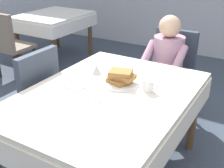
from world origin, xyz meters
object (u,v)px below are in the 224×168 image
object	(u,v)px
chair_diner	(171,69)
background_table_far	(54,21)
plate_breakfast	(121,84)
breakfast_stack	(121,77)
cup_coffee	(149,86)
background_chair_empty	(8,42)
knife_right_of_plate	(142,91)
fork_left_of_plate	(98,80)
diner_person	(166,61)
syrup_pitcher	(97,70)
dining_table_main	(108,104)
chair_left_side	(33,94)
spoon_near_edge	(91,100)

from	to	relation	value
chair_diner	background_table_far	bearing A→B (deg)	-18.78
chair_diner	plate_breakfast	size ratio (longest dim) A/B	3.32
breakfast_stack	cup_coffee	xyz separation A→B (m)	(0.23, -0.00, -0.02)
background_chair_empty	plate_breakfast	bearing A→B (deg)	-20.31
knife_right_of_plate	fork_left_of_plate	bearing A→B (deg)	87.36
diner_person	cup_coffee	world-z (taller)	diner_person
syrup_pitcher	background_table_far	bearing A→B (deg)	139.04
diner_person	breakfast_stack	world-z (taller)	diner_person
syrup_pitcher	background_chair_empty	world-z (taller)	background_chair_empty
cup_coffee	syrup_pitcher	world-z (taller)	cup_coffee
background_chair_empty	syrup_pitcher	bearing A→B (deg)	-20.80
dining_table_main	cup_coffee	distance (m)	0.32
chair_left_side	breakfast_stack	size ratio (longest dim) A/B	4.58
diner_person	plate_breakfast	size ratio (longest dim) A/B	4.00
cup_coffee	chair_left_side	bearing A→B (deg)	-170.31
spoon_near_edge	background_table_far	distance (m)	3.03
chair_left_side	breakfast_stack	bearing A→B (deg)	-77.31
fork_left_of_plate	spoon_near_edge	xyz separation A→B (m)	(0.15, -0.31, 0.00)
diner_person	knife_right_of_plate	distance (m)	0.88
chair_left_side	fork_left_of_plate	xyz separation A→B (m)	(0.59, 0.15, 0.21)
diner_person	plate_breakfast	xyz separation A→B (m)	(-0.05, -0.84, 0.08)
chair_left_side	background_chair_empty	distance (m)	1.75
spoon_near_edge	chair_diner	bearing A→B (deg)	74.76
plate_breakfast	syrup_pitcher	distance (m)	0.29
diner_person	cup_coffee	size ratio (longest dim) A/B	9.91
chair_left_side	syrup_pitcher	world-z (taller)	chair_left_side
dining_table_main	chair_diner	distance (m)	1.18
dining_table_main	plate_breakfast	distance (m)	0.20
dining_table_main	diner_person	distance (m)	1.02
knife_right_of_plate	background_chair_empty	distance (m)	2.56
plate_breakfast	breakfast_stack	size ratio (longest dim) A/B	1.38
cup_coffee	plate_breakfast	bearing A→B (deg)	-179.34
knife_right_of_plate	spoon_near_edge	world-z (taller)	same
dining_table_main	background_chair_empty	xyz separation A→B (m)	(-2.21, 0.99, -0.12)
syrup_pitcher	spoon_near_edge	size ratio (longest dim) A/B	0.53
dining_table_main	syrup_pitcher	bearing A→B (deg)	136.10
chair_diner	cup_coffee	bearing A→B (deg)	100.22
dining_table_main	background_chair_empty	bearing A→B (deg)	155.82
diner_person	breakfast_stack	xyz separation A→B (m)	(-0.05, -0.84, 0.14)
breakfast_stack	background_table_far	world-z (taller)	breakfast_stack
syrup_pitcher	spoon_near_edge	xyz separation A→B (m)	(0.23, -0.41, -0.04)
chair_left_side	syrup_pitcher	distance (m)	0.62
diner_person	plate_breakfast	world-z (taller)	diner_person
diner_person	background_chair_empty	distance (m)	2.27
plate_breakfast	fork_left_of_plate	xyz separation A→B (m)	(-0.19, -0.02, -0.01)
chair_diner	chair_left_side	bearing A→B (deg)	54.61
plate_breakfast	fork_left_of_plate	bearing A→B (deg)	-173.99
diner_person	plate_breakfast	bearing A→B (deg)	86.71
cup_coffee	background_table_far	bearing A→B (deg)	144.16
chair_diner	plate_breakfast	bearing A→B (deg)	87.22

